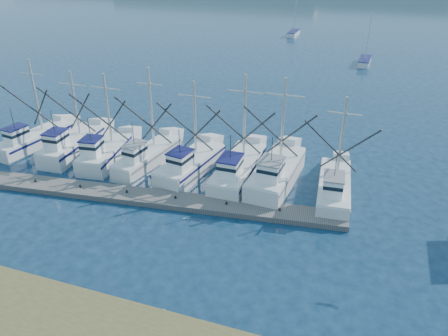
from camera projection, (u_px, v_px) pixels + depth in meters
The scene contains 5 objects.
ground at pixel (210, 274), 26.58m from camera, with size 500.00×500.00×0.00m, color #0C2236.
floating_dock at pixel (139, 196), 34.14m from camera, with size 31.85×2.12×0.42m, color #68625D.
trawler_fleet at pixel (176, 162), 37.83m from camera, with size 31.91×8.88×8.66m.
sailboat_near at pixel (365, 61), 70.44m from camera, with size 1.84×5.69×8.10m.
sailboat_far at pixel (294, 33), 91.08m from camera, with size 1.78×5.34×8.10m.
Camera 1 is at (7.44, -19.11, 18.11)m, focal length 35.00 mm.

